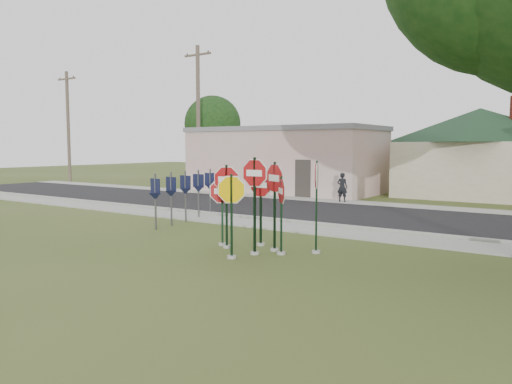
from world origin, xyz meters
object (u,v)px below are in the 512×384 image
Objects in this scene: stop_sign_yellow at (232,206)px; utility_pole_near at (198,116)px; stop_sign_left at (227,195)px; stop_sign_center at (255,191)px; pedestrian at (342,187)px.

utility_pole_near is at bearing 133.36° from stop_sign_yellow.
stop_sign_center is at bearing -13.14° from stop_sign_left.
utility_pole_near is at bearing 135.29° from stop_sign_center.
utility_pole_near reaches higher than pedestrian.
stop_sign_center is 1.22m from stop_sign_left.
pedestrian is at bearing -6.11° from utility_pole_near.
stop_sign_yellow is 0.92× the size of stop_sign_left.
stop_sign_center is 1.81× the size of pedestrian.
stop_sign_center is 13.37m from pedestrian.
utility_pole_near reaches higher than stop_sign_left.
utility_pole_near is (-13.99, 14.81, 3.56)m from stop_sign_yellow.
stop_sign_yellow is 20.68m from utility_pole_near.
stop_sign_left is 0.27× the size of utility_pole_near.
stop_sign_left reaches higher than pedestrian.
stop_sign_yellow is 1.39m from stop_sign_left.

